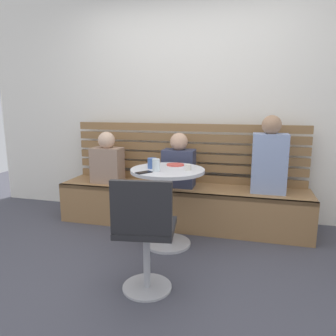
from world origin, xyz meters
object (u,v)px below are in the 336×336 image
white_chair (145,232)px  cup_mug_blue (152,163)px  cafe_table (168,192)px  phone_on_table (144,172)px  cup_espresso_small (188,167)px  person_adult (269,158)px  person_child_left (107,160)px  cup_water_clear (156,165)px  booth_bench (181,206)px  plate_small (175,165)px  person_child_middle (179,163)px

white_chair → cup_mug_blue: 0.89m
cafe_table → phone_on_table: 0.35m
cup_espresso_small → phone_on_table: size_ratio=0.40×
person_adult → person_child_left: bearing=-179.1°
cup_water_clear → cafe_table: bearing=57.9°
booth_bench → white_chair: (0.04, -1.35, 0.24)m
cup_mug_blue → plate_small: bearing=47.9°
booth_bench → white_chair: 1.37m
phone_on_table → cup_mug_blue: bearing=-54.7°
person_child_middle → cup_water_clear: (-0.06, -0.65, 0.10)m
person_child_middle → cafe_table: bearing=-88.1°
cafe_table → person_child_left: size_ratio=1.28×
cup_water_clear → plate_small: bearing=71.7°
cafe_table → booth_bench: bearing=88.8°
cafe_table → cup_water_clear: 0.31m
booth_bench → cafe_table: 0.61m
plate_small → phone_on_table: bearing=-114.4°
booth_bench → person_child_middle: (-0.03, 0.00, 0.47)m
cup_espresso_small → person_child_middle: bearing=111.1°
person_adult → person_child_left: 1.76m
person_adult → plate_small: size_ratio=4.57×
white_chair → cup_water_clear: (-0.13, 0.70, 0.33)m
cafe_table → cup_water_clear: size_ratio=6.73×
booth_bench → cup_mug_blue: cup_mug_blue is taller
cup_mug_blue → cafe_table: bearing=1.9°
cup_water_clear → cup_espresso_small: bearing=21.9°
plate_small → cup_mug_blue: bearing=-132.1°
person_adult → person_child_middle: bearing=-180.0°
person_child_left → plate_small: size_ratio=3.41×
plate_small → booth_bench: bearing=92.8°
white_chair → cup_mug_blue: size_ratio=8.95×
person_child_left → cup_mug_blue: size_ratio=6.10×
cafe_table → white_chair: white_chair is taller
person_adult → cup_water_clear: (-0.99, -0.65, 0.01)m
white_chair → person_child_middle: 1.37m
person_child_middle → cup_water_clear: size_ratio=5.31×
cafe_table → cup_mug_blue: (-0.15, -0.00, 0.27)m
person_child_middle → cup_water_clear: person_child_middle is taller
booth_bench → phone_on_table: 0.93m
person_child_left → cup_water_clear: (0.77, -0.62, 0.10)m
cafe_table → cup_espresso_small: size_ratio=13.21×
plate_small → phone_on_table: 0.44m
booth_bench → person_child_middle: person_child_middle is taller
cup_espresso_small → phone_on_table: (-0.35, -0.20, -0.02)m
cup_water_clear → white_chair: bearing=-79.6°
person_adult → cup_espresso_small: size_ratio=13.88×
booth_bench → person_child_left: 0.98m
booth_bench → cup_espresso_small: (0.18, -0.54, 0.55)m
cafe_table → cup_espresso_small: bearing=-3.0°
cafe_table → cup_water_clear: (-0.07, -0.12, 0.28)m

